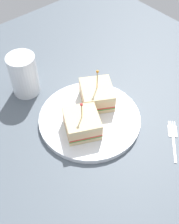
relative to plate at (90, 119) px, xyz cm
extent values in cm
cube|color=#4C5660|center=(0.00, 0.00, -1.69)|extent=(110.31, 110.31, 2.00)
cylinder|color=white|center=(0.00, 0.00, 0.00)|extent=(26.04, 26.04, 1.39)
cube|color=beige|center=(1.93, -4.00, 1.26)|extent=(11.04, 10.90, 1.14)
cube|color=#478438|center=(1.93, -4.00, 2.03)|extent=(11.04, 10.90, 0.40)
cube|color=red|center=(1.93, -4.00, 2.48)|extent=(11.04, 10.90, 0.50)
cube|color=#E0B784|center=(1.93, -4.00, 3.62)|extent=(11.04, 10.90, 1.78)
cube|color=beige|center=(1.93, -4.00, 5.08)|extent=(11.04, 10.90, 1.14)
cylinder|color=tan|center=(1.93, -4.00, 7.47)|extent=(0.30, 0.30, 4.77)
sphere|color=red|center=(1.93, -4.00, 9.85)|extent=(0.70, 0.70, 0.70)
cube|color=beige|center=(-2.97, 5.06, 1.27)|extent=(11.80, 11.47, 1.14)
cube|color=#478438|center=(-2.97, 5.06, 2.04)|extent=(11.80, 11.47, 0.40)
cube|color=red|center=(-2.97, 5.06, 2.49)|extent=(11.80, 11.47, 0.50)
cube|color=#E0B784|center=(-2.97, 5.06, 3.71)|extent=(11.80, 11.47, 1.94)
cube|color=beige|center=(-2.97, 5.06, 5.25)|extent=(11.80, 11.47, 1.14)
cylinder|color=tan|center=(-2.97, 5.06, 8.24)|extent=(0.30, 0.30, 5.97)
sphere|color=orange|center=(-2.97, 5.06, 11.22)|extent=(0.70, 0.70, 0.70)
cylinder|color=beige|center=(-19.94, -6.29, 2.74)|extent=(6.66, 6.66, 6.86)
cylinder|color=white|center=(-19.94, -6.29, 5.23)|extent=(7.57, 7.57, 11.85)
cube|color=silver|center=(20.08, 9.57, -0.52)|extent=(5.60, 5.87, 0.35)
cube|color=silver|center=(16.26, 13.60, -0.52)|extent=(4.07, 4.13, 0.35)
cube|color=silver|center=(15.29, 15.72, -0.52)|extent=(1.51, 1.58, 0.35)
cube|color=silver|center=(14.93, 15.37, -0.52)|extent=(1.51, 1.58, 0.35)
cube|color=silver|center=(14.57, 15.03, -0.52)|extent=(1.51, 1.58, 0.35)
cube|color=silver|center=(14.20, 14.68, -0.52)|extent=(1.51, 1.58, 0.35)
camera|label=1|loc=(36.55, -31.19, 57.88)|focal=46.80mm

